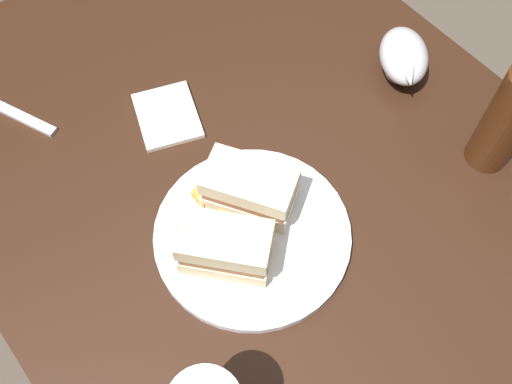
{
  "coord_description": "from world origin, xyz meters",
  "views": [
    {
      "loc": [
        -0.35,
        0.29,
        1.53
      ],
      "look_at": [
        -0.04,
        0.04,
        0.8
      ],
      "focal_mm": 41.98,
      "sensor_mm": 36.0,
      "label": 1
    }
  ],
  "objects": [
    {
      "name": "ground_plane",
      "position": [
        0.0,
        0.0,
        0.0
      ],
      "size": [
        6.0,
        6.0,
        0.0
      ],
      "primitive_type": "plane",
      "color": "#4C4238"
    },
    {
      "name": "dining_table",
      "position": [
        0.0,
        0.0,
        0.39
      ],
      "size": [
        1.11,
        0.83,
        0.77
      ],
      "primitive_type": "cube",
      "color": "black",
      "rests_on": "ground"
    },
    {
      "name": "plate",
      "position": [
        -0.08,
        0.08,
        0.78
      ],
      "size": [
        0.27,
        0.27,
        0.01
      ],
      "primitive_type": "cylinder",
      "color": "white",
      "rests_on": "dining_table"
    },
    {
      "name": "sandwich_half_left",
      "position": [
        -0.04,
        0.05,
        0.82
      ],
      "size": [
        0.14,
        0.12,
        0.07
      ],
      "color": "beige",
      "rests_on": "plate"
    },
    {
      "name": "sandwich_half_right",
      "position": [
        -0.09,
        0.13,
        0.82
      ],
      "size": [
        0.13,
        0.13,
        0.07
      ],
      "color": "beige",
      "rests_on": "plate"
    },
    {
      "name": "potato_wedge_front",
      "position": [
        0.01,
        0.08,
        0.79
      ],
      "size": [
        0.03,
        0.05,
        0.02
      ],
      "primitive_type": "cube",
      "rotation": [
        0.0,
        0.0,
        1.83
      ],
      "color": "gold",
      "rests_on": "plate"
    },
    {
      "name": "potato_wedge_middle",
      "position": [
        -0.04,
        0.14,
        0.79
      ],
      "size": [
        0.05,
        0.06,
        0.02
      ],
      "primitive_type": "cube",
      "rotation": [
        0.0,
        0.0,
        1.05
      ],
      "color": "#AD702D",
      "rests_on": "plate"
    },
    {
      "name": "potato_wedge_back",
      "position": [
        -0.04,
        0.09,
        0.79
      ],
      "size": [
        0.05,
        0.04,
        0.02
      ],
      "primitive_type": "cube",
      "rotation": [
        0.0,
        0.0,
        5.68
      ],
      "color": "#B77F33",
      "rests_on": "plate"
    },
    {
      "name": "potato_wedge_left_edge",
      "position": [
        -0.03,
        0.06,
        0.79
      ],
      "size": [
        0.04,
        0.04,
        0.02
      ],
      "primitive_type": "cube",
      "rotation": [
        0.0,
        0.0,
        2.24
      ],
      "color": "#B77F33",
      "rests_on": "plate"
    },
    {
      "name": "potato_wedge_right_edge",
      "position": [
        -0.0,
        0.09,
        0.79
      ],
      "size": [
        0.02,
        0.04,
        0.02
      ],
      "primitive_type": "cube",
      "rotation": [
        0.0,
        0.0,
        1.68
      ],
      "color": "gold",
      "rests_on": "plate"
    },
    {
      "name": "potato_wedge_stray",
      "position": [
        -0.02,
        0.07,
        0.8
      ],
      "size": [
        0.04,
        0.02,
        0.02
      ],
      "primitive_type": "cube",
      "rotation": [
        0.0,
        0.0,
        0.06
      ],
      "color": "#B77F33",
      "rests_on": "plate"
    },
    {
      "name": "gravy_boat",
      "position": [
        -0.0,
        -0.29,
        0.81
      ],
      "size": [
        0.13,
        0.13,
        0.07
      ],
      "color": "#B7B7BC",
      "rests_on": "dining_table"
    },
    {
      "name": "napkin",
      "position": [
        0.16,
        0.05,
        0.77
      ],
      "size": [
        0.13,
        0.12,
        0.01
      ],
      "primitive_type": "cube",
      "rotation": [
        0.0,
        0.0,
        -0.36
      ],
      "color": "silver",
      "rests_on": "dining_table"
    },
    {
      "name": "fork",
      "position": [
        0.33,
        0.24,
        0.77
      ],
      "size": [
        0.17,
        0.09,
        0.01
      ],
      "primitive_type": "cube",
      "rotation": [
        0.0,
        0.0,
        0.4
      ],
      "color": "silver",
      "rests_on": "dining_table"
    }
  ]
}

